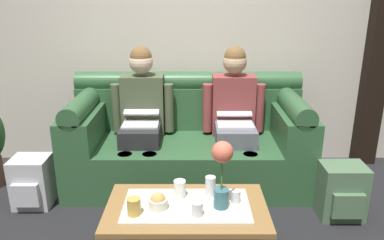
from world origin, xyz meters
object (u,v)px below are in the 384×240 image
at_px(person_left, 141,112).
at_px(person_right, 234,112).
at_px(couch, 188,141).
at_px(cup_near_left, 235,196).
at_px(snack_bowl, 158,202).
at_px(coffee_table, 186,211).
at_px(flower_vase, 221,167).
at_px(cup_far_left, 179,189).
at_px(cup_far_center, 197,209).
at_px(backpack_left, 32,182).
at_px(cup_far_right, 210,186).
at_px(cup_near_right, 133,207).
at_px(backpack_right, 341,192).

bearing_deg(person_left, person_right, 0.01).
height_order(couch, cup_near_left, couch).
xyz_separation_m(person_left, snack_bowl, (0.23, -1.12, -0.25)).
bearing_deg(coffee_table, flower_vase, -6.49).
bearing_deg(flower_vase, coffee_table, 173.51).
bearing_deg(cup_far_left, snack_bowl, -132.91).
height_order(cup_far_center, backpack_left, cup_far_center).
height_order(person_left, cup_far_right, person_left).
relative_size(cup_near_left, cup_near_right, 0.73).
height_order(couch, backpack_left, couch).
distance_m(person_right, cup_far_right, 1.00).
height_order(person_right, snack_bowl, person_right).
xyz_separation_m(person_left, cup_near_left, (0.73, -1.04, -0.25)).
bearing_deg(couch, backpack_left, -159.64).
xyz_separation_m(cup_near_left, backpack_right, (0.87, 0.41, -0.20)).
height_order(coffee_table, backpack_right, backpack_right).
relative_size(person_left, backpack_right, 2.85).
xyz_separation_m(couch, coffee_table, (-0.00, -1.08, -0.05)).
xyz_separation_m(snack_bowl, cup_near_left, (0.50, 0.08, -0.00)).
height_order(person_right, cup_near_right, person_right).
bearing_deg(backpack_left, coffee_table, -26.00).
xyz_separation_m(cup_far_left, backpack_right, (1.23, 0.35, -0.22)).
bearing_deg(couch, snack_bowl, -99.06).
bearing_deg(person_left, backpack_left, -151.33).
height_order(person_right, coffee_table, person_right).
relative_size(cup_near_left, cup_far_left, 0.69).
distance_m(snack_bowl, cup_far_left, 0.20).
height_order(snack_bowl, cup_far_left, cup_far_left).
distance_m(coffee_table, cup_far_center, 0.17).
xyz_separation_m(flower_vase, backpack_left, (-1.48, 0.64, -0.44)).
bearing_deg(cup_far_center, cup_near_left, 32.06).
distance_m(person_left, coffee_table, 1.20).
bearing_deg(flower_vase, backpack_left, 156.63).
distance_m(person_left, cup_far_right, 1.13).
height_order(cup_near_left, cup_far_left, cup_far_left).
relative_size(snack_bowl, cup_far_center, 1.36).
distance_m(snack_bowl, cup_near_left, 0.50).
height_order(flower_vase, backpack_right, flower_vase).
xyz_separation_m(person_left, person_right, (0.82, 0.00, -0.00)).
bearing_deg(cup_near_right, cup_far_left, 38.23).
distance_m(coffee_table, cup_far_left, 0.16).
xyz_separation_m(couch, cup_near_right, (-0.32, -1.19, 0.05)).
bearing_deg(flower_vase, person_left, 119.73).
height_order(cup_near_right, cup_far_center, cup_near_right).
distance_m(person_right, cup_near_left, 1.08).
bearing_deg(backpack_left, cup_far_center, -29.01).
xyz_separation_m(coffee_table, snack_bowl, (-0.18, -0.04, 0.09)).
bearing_deg(flower_vase, person_right, 80.21).
bearing_deg(cup_far_left, backpack_right, 15.67).
relative_size(couch, person_right, 1.71).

